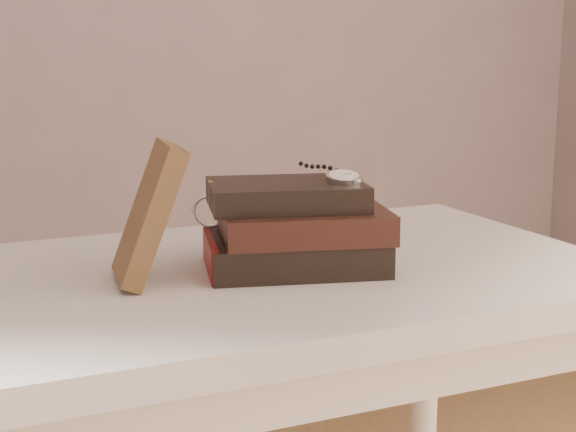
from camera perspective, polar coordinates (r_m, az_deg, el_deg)
name	(u,v)px	position (r m, az deg, el deg)	size (l,w,h in m)	color
table	(258,331)	(1.23, -2.01, -7.59)	(1.00, 0.60, 0.75)	beige
book_stack	(296,229)	(1.19, 0.51, -0.85)	(0.27, 0.22, 0.12)	black
journal	(149,213)	(1.13, -9.15, 0.18)	(0.03, 0.12, 0.19)	#432E19
pocket_watch	(342,177)	(1.18, 3.59, 2.60)	(0.06, 0.16, 0.02)	silver
eyeglasses	(227,211)	(1.25, -4.05, 0.35)	(0.13, 0.14, 0.05)	silver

